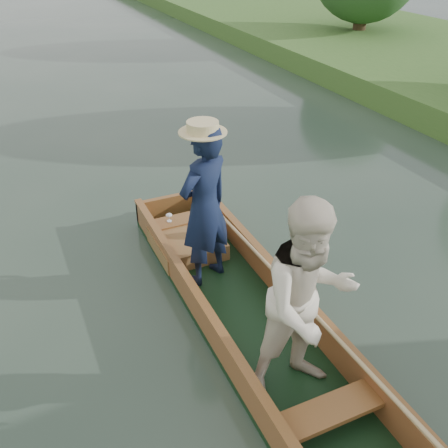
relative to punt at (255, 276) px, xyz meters
name	(u,v)px	position (x,y,z in m)	size (l,w,h in m)	color
ground	(246,320)	(0.02, 0.22, -0.80)	(120.00, 120.00, 0.00)	#283D30
punt	(255,276)	(0.00, 0.00, 0.00)	(1.13, 5.00, 2.08)	black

